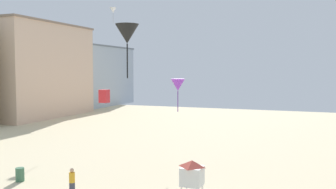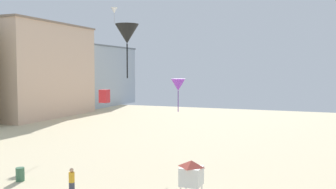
# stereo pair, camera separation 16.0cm
# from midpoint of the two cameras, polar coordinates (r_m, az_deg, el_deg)

# --- Properties ---
(boardwalk_hotel_mid) EXTENTS (16.96, 18.99, 14.70)m
(boardwalk_hotel_mid) POSITION_cam_midpoint_polar(r_m,az_deg,el_deg) (65.48, -22.03, 3.47)
(boardwalk_hotel_mid) COLOR beige
(boardwalk_hotel_mid) RESTS_ON ground
(boardwalk_hotel_far) EXTENTS (13.31, 18.17, 12.30)m
(boardwalk_hotel_far) POSITION_cam_midpoint_polar(r_m,az_deg,el_deg) (81.24, -12.30, 2.81)
(boardwalk_hotel_far) COLOR #ADB7C1
(boardwalk_hotel_far) RESTS_ON ground
(kite_flyer) EXTENTS (0.34, 0.34, 1.64)m
(kite_flyer) POSITION_cam_midpoint_polar(r_m,az_deg,el_deg) (23.12, -14.64, -12.58)
(kite_flyer) COLOR #383D4C
(kite_flyer) RESTS_ON ground
(lifeguard_stand) EXTENTS (1.10, 1.10, 2.55)m
(lifeguard_stand) POSITION_cam_midpoint_polar(r_m,az_deg,el_deg) (20.47, 3.47, -11.94)
(lifeguard_stand) COLOR white
(lifeguard_stand) RESTS_ON ground
(beach_trash_bin) EXTENTS (0.56, 0.56, 0.90)m
(beach_trash_bin) POSITION_cam_midpoint_polar(r_m,az_deg,el_deg) (27.17, -21.83, -11.28)
(beach_trash_bin) COLOR #3D6B4C
(beach_trash_bin) RESTS_ON ground
(kite_red_box) EXTENTS (0.61, 0.61, 0.95)m
(kite_red_box) POSITION_cam_midpoint_polar(r_m,az_deg,el_deg) (27.68, -9.87, -0.25)
(kite_red_box) COLOR red
(kite_white_delta) EXTENTS (0.90, 0.90, 2.03)m
(kite_white_delta) POSITION_cam_midpoint_polar(r_m,az_deg,el_deg) (51.15, -8.48, 12.60)
(kite_white_delta) COLOR white
(kite_purple_delta) EXTENTS (1.16, 1.16, 2.63)m
(kite_purple_delta) POSITION_cam_midpoint_polar(r_m,az_deg,el_deg) (29.51, 1.37, 1.49)
(kite_purple_delta) COLOR purple
(kite_black_delta) EXTENTS (1.57, 1.57, 3.58)m
(kite_black_delta) POSITION_cam_midpoint_polar(r_m,az_deg,el_deg) (25.09, -6.45, 9.17)
(kite_black_delta) COLOR black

